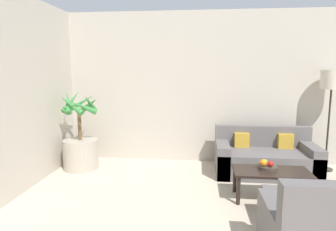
{
  "coord_description": "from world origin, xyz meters",
  "views": [
    {
      "loc": [
        -0.84,
        1.36,
        1.67
      ],
      "look_at": [
        -1.3,
        5.74,
        1.0
      ],
      "focal_mm": 32.0,
      "sensor_mm": 36.0,
      "label": 1
    }
  ],
  "objects_px": {
    "apple_red": "(270,164)",
    "orange_fruit": "(263,163)",
    "potted_palm": "(81,146)",
    "apple_green": "(265,162)",
    "sofa_loveseat": "(265,158)",
    "coffee_table": "(271,175)",
    "floor_lamp": "(332,84)",
    "ottoman": "(290,209)",
    "fruit_bowl": "(268,167)"
  },
  "relations": [
    {
      "from": "sofa_loveseat",
      "to": "apple_red",
      "type": "distance_m",
      "value": 1.0
    },
    {
      "from": "orange_fruit",
      "to": "floor_lamp",
      "type": "bearing_deg",
      "value": 44.09
    },
    {
      "from": "sofa_loveseat",
      "to": "apple_green",
      "type": "height_order",
      "value": "sofa_loveseat"
    },
    {
      "from": "apple_red",
      "to": "apple_green",
      "type": "distance_m",
      "value": 0.11
    },
    {
      "from": "sofa_loveseat",
      "to": "orange_fruit",
      "type": "bearing_deg",
      "value": -103.52
    },
    {
      "from": "potted_palm",
      "to": "apple_red",
      "type": "height_order",
      "value": "potted_palm"
    },
    {
      "from": "floor_lamp",
      "to": "apple_red",
      "type": "distance_m",
      "value": 2.0
    },
    {
      "from": "potted_palm",
      "to": "sofa_loveseat",
      "type": "xyz_separation_m",
      "value": [
        3.06,
        0.07,
        -0.14
      ]
    },
    {
      "from": "floor_lamp",
      "to": "ottoman",
      "type": "relative_size",
      "value": 3.19
    },
    {
      "from": "potted_palm",
      "to": "fruit_bowl",
      "type": "distance_m",
      "value": 3.02
    },
    {
      "from": "sofa_loveseat",
      "to": "orange_fruit",
      "type": "distance_m",
      "value": 1.01
    },
    {
      "from": "fruit_bowl",
      "to": "apple_green",
      "type": "distance_m",
      "value": 0.09
    },
    {
      "from": "floor_lamp",
      "to": "sofa_loveseat",
      "type": "bearing_deg",
      "value": -164.4
    },
    {
      "from": "apple_red",
      "to": "apple_green",
      "type": "relative_size",
      "value": 1.15
    },
    {
      "from": "potted_palm",
      "to": "floor_lamp",
      "type": "xyz_separation_m",
      "value": [
        4.12,
        0.37,
        1.05
      ]
    },
    {
      "from": "apple_red",
      "to": "orange_fruit",
      "type": "bearing_deg",
      "value": 170.42
    },
    {
      "from": "sofa_loveseat",
      "to": "fruit_bowl",
      "type": "bearing_deg",
      "value": -99.95
    },
    {
      "from": "floor_lamp",
      "to": "coffee_table",
      "type": "distance_m",
      "value": 2.08
    },
    {
      "from": "floor_lamp",
      "to": "ottoman",
      "type": "xyz_separation_m",
      "value": [
        -1.13,
        -1.93,
        -1.27
      ]
    },
    {
      "from": "floor_lamp",
      "to": "potted_palm",
      "type": "bearing_deg",
      "value": -174.87
    },
    {
      "from": "potted_palm",
      "to": "floor_lamp",
      "type": "bearing_deg",
      "value": 5.13
    },
    {
      "from": "coffee_table",
      "to": "apple_green",
      "type": "xyz_separation_m",
      "value": [
        -0.06,
        0.14,
        0.13
      ]
    },
    {
      "from": "fruit_bowl",
      "to": "apple_green",
      "type": "relative_size",
      "value": 3.67
    },
    {
      "from": "floor_lamp",
      "to": "orange_fruit",
      "type": "distance_m",
      "value": 2.04
    },
    {
      "from": "coffee_table",
      "to": "orange_fruit",
      "type": "xyz_separation_m",
      "value": [
        -0.1,
        0.05,
        0.14
      ]
    },
    {
      "from": "fruit_bowl",
      "to": "orange_fruit",
      "type": "height_order",
      "value": "orange_fruit"
    },
    {
      "from": "potted_palm",
      "to": "coffee_table",
      "type": "relative_size",
      "value": 1.4
    },
    {
      "from": "apple_red",
      "to": "ottoman",
      "type": "height_order",
      "value": "apple_red"
    },
    {
      "from": "sofa_loveseat",
      "to": "apple_red",
      "type": "relative_size",
      "value": 20.6
    },
    {
      "from": "potted_palm",
      "to": "apple_green",
      "type": "height_order",
      "value": "potted_palm"
    },
    {
      "from": "apple_red",
      "to": "ottoman",
      "type": "xyz_separation_m",
      "value": [
        0.07,
        -0.66,
        -0.29
      ]
    },
    {
      "from": "sofa_loveseat",
      "to": "floor_lamp",
      "type": "distance_m",
      "value": 1.62
    },
    {
      "from": "fruit_bowl",
      "to": "apple_green",
      "type": "bearing_deg",
      "value": 106.59
    },
    {
      "from": "orange_fruit",
      "to": "apple_red",
      "type": "bearing_deg",
      "value": -9.58
    },
    {
      "from": "sofa_loveseat",
      "to": "apple_green",
      "type": "distance_m",
      "value": 0.91
    },
    {
      "from": "coffee_table",
      "to": "apple_red",
      "type": "bearing_deg",
      "value": 107.05
    },
    {
      "from": "sofa_loveseat",
      "to": "coffee_table",
      "type": "bearing_deg",
      "value": -97.35
    },
    {
      "from": "apple_green",
      "to": "orange_fruit",
      "type": "distance_m",
      "value": 0.1
    },
    {
      "from": "potted_palm",
      "to": "apple_green",
      "type": "bearing_deg",
      "value": -15.42
    },
    {
      "from": "sofa_loveseat",
      "to": "apple_red",
      "type": "xyz_separation_m",
      "value": [
        -0.14,
        -0.97,
        0.21
      ]
    },
    {
      "from": "potted_palm",
      "to": "ottoman",
      "type": "height_order",
      "value": "potted_palm"
    },
    {
      "from": "apple_green",
      "to": "sofa_loveseat",
      "type": "bearing_deg",
      "value": 77.95
    },
    {
      "from": "potted_palm",
      "to": "apple_green",
      "type": "relative_size",
      "value": 20.4
    },
    {
      "from": "coffee_table",
      "to": "sofa_loveseat",
      "type": "bearing_deg",
      "value": 82.65
    },
    {
      "from": "potted_palm",
      "to": "ottoman",
      "type": "distance_m",
      "value": 3.38
    },
    {
      "from": "fruit_bowl",
      "to": "orange_fruit",
      "type": "xyz_separation_m",
      "value": [
        -0.07,
        -0.02,
        0.07
      ]
    },
    {
      "from": "fruit_bowl",
      "to": "coffee_table",
      "type": "bearing_deg",
      "value": -61.95
    },
    {
      "from": "coffee_table",
      "to": "apple_red",
      "type": "xyz_separation_m",
      "value": [
        -0.01,
        0.03,
        0.13
      ]
    },
    {
      "from": "orange_fruit",
      "to": "apple_green",
      "type": "bearing_deg",
      "value": 63.2
    },
    {
      "from": "coffee_table",
      "to": "ottoman",
      "type": "distance_m",
      "value": 0.65
    }
  ]
}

